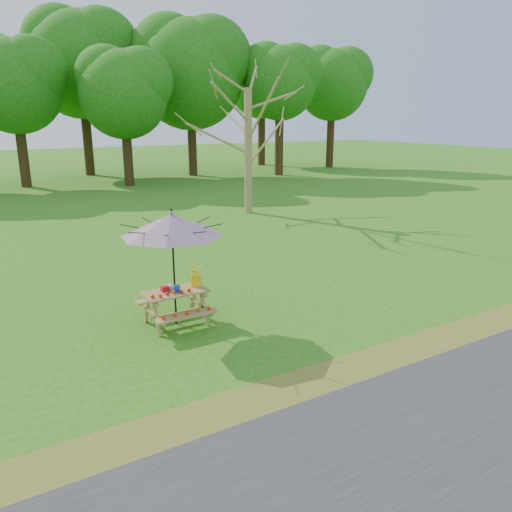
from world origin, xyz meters
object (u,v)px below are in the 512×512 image
picnic_table (176,308)px  patio_umbrella (172,225)px  bare_tree (248,32)px  flower_bucket (195,273)px

picnic_table → patio_umbrella: (0.00, 0.00, 1.62)m
bare_tree → picnic_table: (-7.05, -9.32, -6.65)m
bare_tree → flower_bucket: bearing=-125.4°
bare_tree → picnic_table: bare_tree is taller
picnic_table → flower_bucket: bearing=9.4°
picnic_table → patio_umbrella: patio_umbrella is taller
bare_tree → picnic_table: size_ratio=8.70×
bare_tree → patio_umbrella: bare_tree is taller
picnic_table → flower_bucket: (0.47, 0.08, 0.60)m
picnic_table → patio_umbrella: bearing=84.8°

